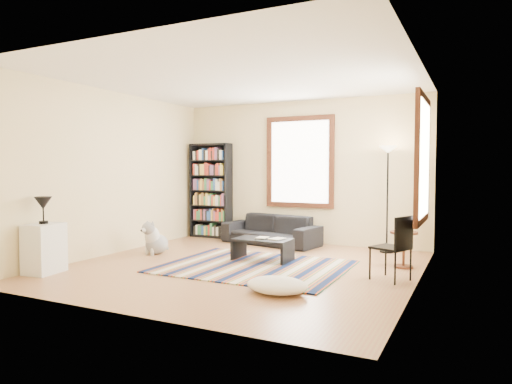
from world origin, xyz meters
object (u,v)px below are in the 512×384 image
at_px(floor_lamp, 387,200).
at_px(white_cabinet, 44,248).
at_px(floor_cushion, 277,285).
at_px(dog, 157,237).
at_px(sofa, 271,230).
at_px(side_table, 404,250).
at_px(coffee_table, 263,250).
at_px(folding_chair, 390,248).
at_px(bookshelf, 211,191).

xyz_separation_m(floor_lamp, white_cabinet, (-4.05, -3.74, -0.58)).
height_order(floor_lamp, white_cabinet, floor_lamp).
xyz_separation_m(floor_cushion, dog, (-2.86, 1.38, 0.19)).
relative_size(sofa, side_table, 3.56).
bearing_deg(coffee_table, sofa, 109.58).
xyz_separation_m(side_table, dog, (-4.00, -0.71, 0.01)).
xyz_separation_m(coffee_table, folding_chair, (2.04, -0.38, 0.25)).
xyz_separation_m(floor_cushion, white_cabinet, (-3.36, -0.49, 0.26)).
xyz_separation_m(floor_cushion, side_table, (1.14, 2.10, 0.18)).
height_order(floor_cushion, folding_chair, folding_chair).
height_order(coffee_table, floor_cushion, coffee_table).
relative_size(sofa, white_cabinet, 2.75).
height_order(sofa, white_cabinet, white_cabinet).
height_order(coffee_table, side_table, side_table).
bearing_deg(bookshelf, folding_chair, -28.01).
bearing_deg(sofa, floor_lamp, 13.49).
bearing_deg(side_table, sofa, 158.20).
bearing_deg(bookshelf, floor_lamp, -2.62).
bearing_deg(floor_cushion, side_table, 61.41).
bearing_deg(sofa, dog, -116.89).
distance_m(bookshelf, floor_cushion, 4.65).
bearing_deg(side_table, bookshelf, 162.34).
bearing_deg(side_table, floor_cushion, -118.59).
distance_m(floor_lamp, side_table, 1.40).
distance_m(sofa, white_cabinet, 4.09).
bearing_deg(bookshelf, sofa, -10.05).
distance_m(side_table, white_cabinet, 5.19).
xyz_separation_m(coffee_table, floor_cushion, (0.95, -1.61, -0.09)).
height_order(sofa, folding_chair, folding_chair).
bearing_deg(bookshelf, coffee_table, -41.15).
bearing_deg(sofa, floor_cushion, -53.76).
relative_size(bookshelf, folding_chair, 2.33).
bearing_deg(bookshelf, dog, -85.67).
xyz_separation_m(bookshelf, folding_chair, (4.11, -2.19, -0.57)).
xyz_separation_m(side_table, white_cabinet, (-4.50, -2.58, 0.08)).
distance_m(folding_chair, dog, 3.96).
relative_size(floor_lamp, dog, 3.30).
bearing_deg(dog, folding_chair, 5.84).
height_order(bookshelf, floor_cushion, bookshelf).
relative_size(coffee_table, dog, 1.60).
distance_m(bookshelf, floor_lamp, 3.71).
relative_size(floor_lamp, side_table, 3.44).
distance_m(floor_cushion, floor_lamp, 3.43).
height_order(sofa, floor_cushion, sofa).
bearing_deg(white_cabinet, sofa, 55.78).
distance_m(floor_lamp, white_cabinet, 5.54).
bearing_deg(floor_lamp, coffee_table, -135.00).
relative_size(side_table, dog, 0.96).
distance_m(coffee_table, folding_chair, 2.09).
distance_m(coffee_table, floor_lamp, 2.44).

